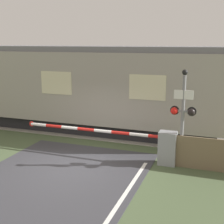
# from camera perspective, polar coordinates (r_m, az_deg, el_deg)

# --- Properties ---
(ground_plane) EXTENTS (80.00, 80.00, 0.00)m
(ground_plane) POSITION_cam_1_polar(r_m,az_deg,el_deg) (10.94, -7.05, -9.66)
(ground_plane) COLOR #475638
(track_bed) EXTENTS (36.00, 3.20, 0.13)m
(track_bed) POSITION_cam_1_polar(r_m,az_deg,el_deg) (14.79, 0.66, -3.46)
(track_bed) COLOR gray
(track_bed) RESTS_ON ground_plane
(train) EXTENTS (14.78, 2.98, 3.95)m
(train) POSITION_cam_1_polar(r_m,az_deg,el_deg) (15.23, -7.32, 4.61)
(train) COLOR black
(train) RESTS_ON ground_plane
(crossing_barrier) EXTENTS (5.82, 0.44, 1.17)m
(crossing_barrier) POSITION_cam_1_polar(r_m,az_deg,el_deg) (10.97, 7.63, -5.96)
(crossing_barrier) COLOR gray
(crossing_barrier) RESTS_ON ground_plane
(signal_post) EXTENTS (0.86, 0.26, 3.28)m
(signal_post) POSITION_cam_1_polar(r_m,az_deg,el_deg) (10.50, 12.82, -0.11)
(signal_post) COLOR gray
(signal_post) RESTS_ON ground_plane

